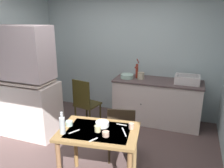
{
  "coord_description": "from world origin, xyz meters",
  "views": [
    {
      "loc": [
        1.31,
        -2.67,
        2.1
      ],
      "look_at": [
        0.28,
        0.16,
        1.16
      ],
      "focal_mm": 36.1,
      "sensor_mm": 36.0,
      "label": 1
    }
  ],
  "objects": [
    {
      "name": "teaspoon_near_bowl",
      "position": [
        0.55,
        -0.23,
        0.77
      ],
      "size": [
        0.14,
        0.02,
        0.0
      ],
      "primitive_type": "cube",
      "rotation": [
        0.0,
        0.0,
        0.0
      ],
      "color": "beige",
      "rests_on": "dining_table"
    },
    {
      "name": "sink_basin",
      "position": [
        1.25,
        1.54,
        0.95
      ],
      "size": [
        0.44,
        0.34,
        0.15
      ],
      "color": "white",
      "rests_on": "counter_cabinet"
    },
    {
      "name": "teacup_mint",
      "position": [
        0.33,
        -0.49,
        0.8
      ],
      "size": [
        0.07,
        0.07,
        0.07
      ],
      "primitive_type": "cylinder",
      "color": "beige",
      "rests_on": "dining_table"
    },
    {
      "name": "ground_plane",
      "position": [
        0.0,
        0.0,
        0.0
      ],
      "size": [
        4.76,
        4.76,
        0.0
      ],
      "primitive_type": "plane",
      "color": "brown"
    },
    {
      "name": "counter_cabinet",
      "position": [
        0.71,
        1.54,
        0.44
      ],
      "size": [
        1.69,
        0.64,
        0.87
      ],
      "color": "silver",
      "rests_on": "ground"
    },
    {
      "name": "serving_spoon",
      "position": [
        0.36,
        -0.68,
        0.77
      ],
      "size": [
        0.07,
        0.12,
        0.0
      ],
      "primitive_type": "cube",
      "rotation": [
        0.0,
        0.0,
        4.22
      ],
      "color": "beige",
      "rests_on": "dining_table"
    },
    {
      "name": "dining_table",
      "position": [
        0.33,
        -0.46,
        0.64
      ],
      "size": [
        1.03,
        0.78,
        0.77
      ],
      "color": "olive",
      "rests_on": "ground"
    },
    {
      "name": "glass_bottle",
      "position": [
        -0.03,
        -0.67,
        0.87
      ],
      "size": [
        0.07,
        0.07,
        0.27
      ],
      "color": "#B7BCC1",
      "rests_on": "dining_table"
    },
    {
      "name": "teacup_cream",
      "position": [
        0.69,
        -0.29,
        0.8
      ],
      "size": [
        0.06,
        0.06,
        0.07
      ],
      "primitive_type": "cylinder",
      "color": "tan",
      "rests_on": "dining_table"
    },
    {
      "name": "wall_back",
      "position": [
        0.0,
        1.91,
        1.34
      ],
      "size": [
        3.86,
        0.1,
        2.68
      ],
      "primitive_type": "cube",
      "color": "silver",
      "rests_on": "ground"
    },
    {
      "name": "stoneware_crock",
      "position": [
        0.38,
        1.53,
        0.94
      ],
      "size": [
        0.13,
        0.13,
        0.13
      ],
      "primitive_type": "cylinder",
      "color": "beige",
      "rests_on": "counter_cabinet"
    },
    {
      "name": "hand_pump",
      "position": [
        0.28,
        1.59,
        1.04
      ],
      "size": [
        0.05,
        0.27,
        0.39
      ],
      "color": "maroon",
      "rests_on": "counter_cabinet"
    },
    {
      "name": "mug_tall",
      "position": [
        -0.06,
        -0.47,
        0.8
      ],
      "size": [
        0.09,
        0.09,
        0.06
      ],
      "primitive_type": "cylinder",
      "color": "#ADD1C1",
      "rests_on": "dining_table"
    },
    {
      "name": "teaspoon_by_cup",
      "position": [
        0.07,
        -0.59,
        0.77
      ],
      "size": [
        0.09,
        0.14,
        0.0
      ],
      "primitive_type": "cube",
      "rotation": [
        0.0,
        0.0,
        1.05
      ],
      "color": "beige",
      "rests_on": "dining_table"
    },
    {
      "name": "hutch_cabinet",
      "position": [
        -1.35,
        0.31,
        0.9
      ],
      "size": [
        1.02,
        0.59,
        1.93
      ],
      "color": "silver",
      "rests_on": "ground"
    },
    {
      "name": "mixing_bowl_counter",
      "position": [
        0.11,
        1.49,
        0.91
      ],
      "size": [
        0.25,
        0.25,
        0.08
      ],
      "primitive_type": "cylinder",
      "color": "#ADD1C1",
      "rests_on": "counter_cabinet"
    },
    {
      "name": "table_knife",
      "position": [
        0.63,
        -0.4,
        0.77
      ],
      "size": [
        0.12,
        0.19,
        0.0
      ],
      "primitive_type": "cube",
      "rotation": [
        0.0,
        0.0,
        2.09
      ],
      "color": "silver",
      "rests_on": "dining_table"
    },
    {
      "name": "chair_by_counter",
      "position": [
        -0.51,
        0.85,
        0.51
      ],
      "size": [
        0.47,
        0.47,
        0.97
      ],
      "color": "#372F13",
      "rests_on": "ground"
    },
    {
      "name": "chair_far_side",
      "position": [
        0.45,
        0.1,
        0.47
      ],
      "size": [
        0.48,
        0.48,
        0.87
      ],
      "color": "#332818",
      "rests_on": "ground"
    },
    {
      "name": "serving_bowl_wide",
      "position": [
        0.33,
        -0.35,
        0.8
      ],
      "size": [
        0.17,
        0.17,
        0.06
      ],
      "primitive_type": "cylinder",
      "color": "white",
      "rests_on": "dining_table"
    },
    {
      "name": "mug_dark",
      "position": [
        0.46,
        -0.56,
        0.79
      ],
      "size": [
        0.08,
        0.08,
        0.06
      ],
      "primitive_type": "cylinder",
      "color": "tan",
      "rests_on": "dining_table"
    }
  ]
}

